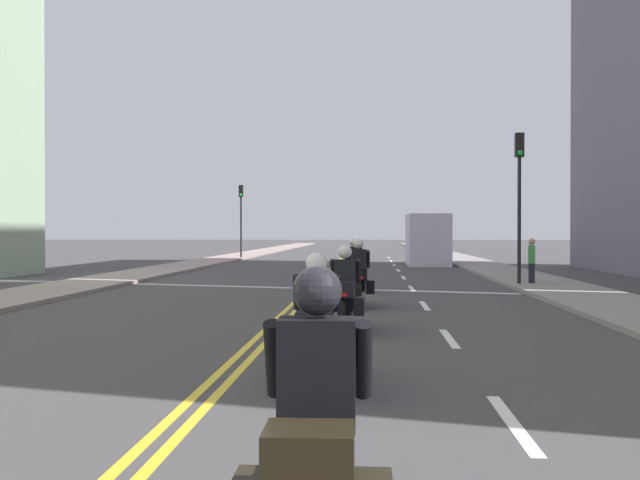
{
  "coord_description": "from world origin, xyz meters",
  "views": [
    {
      "loc": [
        1.84,
        0.35,
        1.85
      ],
      "look_at": [
        0.91,
        15.14,
        1.69
      ],
      "focal_mm": 44.02,
      "sensor_mm": 36.0,
      "label": 1
    }
  ],
  "objects_px": {
    "motorcycle_1": "(316,332)",
    "traffic_light_far": "(241,208)",
    "motorcycle_0": "(316,459)",
    "pedestrian_0": "(532,262)",
    "parked_truck": "(427,242)",
    "motorcycle_4": "(353,270)",
    "traffic_light_near": "(519,182)",
    "motorcycle_2": "(345,296)",
    "motorcycle_3": "(358,280)"
  },
  "relations": [
    {
      "from": "traffic_light_far",
      "to": "traffic_light_near",
      "type": "bearing_deg",
      "value": -62.37
    },
    {
      "from": "motorcycle_0",
      "to": "traffic_light_near",
      "type": "distance_m",
      "value": 23.29
    },
    {
      "from": "motorcycle_2",
      "to": "traffic_light_far",
      "type": "relative_size",
      "value": 0.44
    },
    {
      "from": "motorcycle_3",
      "to": "traffic_light_far",
      "type": "height_order",
      "value": "traffic_light_far"
    },
    {
      "from": "traffic_light_near",
      "to": "pedestrian_0",
      "type": "distance_m",
      "value": 2.73
    },
    {
      "from": "motorcycle_4",
      "to": "traffic_light_near",
      "type": "relative_size",
      "value": 0.42
    },
    {
      "from": "traffic_light_near",
      "to": "motorcycle_1",
      "type": "bearing_deg",
      "value": -108.04
    },
    {
      "from": "traffic_light_far",
      "to": "pedestrian_0",
      "type": "bearing_deg",
      "value": -61.26
    },
    {
      "from": "parked_truck",
      "to": "pedestrian_0",
      "type": "bearing_deg",
      "value": -82.45
    },
    {
      "from": "motorcycle_1",
      "to": "motorcycle_0",
      "type": "bearing_deg",
      "value": -87.39
    },
    {
      "from": "motorcycle_3",
      "to": "pedestrian_0",
      "type": "relative_size",
      "value": 1.43
    },
    {
      "from": "motorcycle_2",
      "to": "parked_truck",
      "type": "distance_m",
      "value": 29.63
    },
    {
      "from": "motorcycle_0",
      "to": "traffic_light_far",
      "type": "bearing_deg",
      "value": 99.3
    },
    {
      "from": "motorcycle_4",
      "to": "motorcycle_1",
      "type": "bearing_deg",
      "value": -91.91
    },
    {
      "from": "pedestrian_0",
      "to": "parked_truck",
      "type": "bearing_deg",
      "value": 16.22
    },
    {
      "from": "motorcycle_0",
      "to": "motorcycle_3",
      "type": "height_order",
      "value": "motorcycle_3"
    },
    {
      "from": "motorcycle_3",
      "to": "pedestrian_0",
      "type": "xyz_separation_m",
      "value": [
        5.74,
        7.52,
        0.17
      ]
    },
    {
      "from": "traffic_light_near",
      "to": "pedestrian_0",
      "type": "xyz_separation_m",
      "value": [
        0.48,
        0.32,
        -2.67
      ]
    },
    {
      "from": "motorcycle_0",
      "to": "motorcycle_1",
      "type": "distance_m",
      "value": 5.25
    },
    {
      "from": "motorcycle_0",
      "to": "pedestrian_0",
      "type": "xyz_separation_m",
      "value": [
        5.74,
        22.83,
        0.16
      ]
    },
    {
      "from": "motorcycle_4",
      "to": "parked_truck",
      "type": "relative_size",
      "value": 0.34
    },
    {
      "from": "motorcycle_0",
      "to": "traffic_light_near",
      "type": "bearing_deg",
      "value": 76.32
    },
    {
      "from": "motorcycle_1",
      "to": "motorcycle_3",
      "type": "bearing_deg",
      "value": 86.67
    },
    {
      "from": "motorcycle_2",
      "to": "pedestrian_0",
      "type": "relative_size",
      "value": 1.35
    },
    {
      "from": "motorcycle_1",
      "to": "traffic_light_near",
      "type": "relative_size",
      "value": 0.42
    },
    {
      "from": "motorcycle_0",
      "to": "traffic_light_far",
      "type": "relative_size",
      "value": 0.43
    },
    {
      "from": "motorcycle_3",
      "to": "parked_truck",
      "type": "xyz_separation_m",
      "value": [
        3.46,
        24.69,
        0.61
      ]
    },
    {
      "from": "motorcycle_1",
      "to": "parked_truck",
      "type": "height_order",
      "value": "parked_truck"
    },
    {
      "from": "traffic_light_far",
      "to": "motorcycle_4",
      "type": "bearing_deg",
      "value": -73.75
    },
    {
      "from": "motorcycle_2",
      "to": "traffic_light_far",
      "type": "height_order",
      "value": "traffic_light_far"
    },
    {
      "from": "traffic_light_near",
      "to": "parked_truck",
      "type": "bearing_deg",
      "value": 95.87
    },
    {
      "from": "motorcycle_4",
      "to": "motorcycle_0",
      "type": "bearing_deg",
      "value": -90.79
    },
    {
      "from": "motorcycle_0",
      "to": "traffic_light_far",
      "type": "height_order",
      "value": "traffic_light_far"
    },
    {
      "from": "motorcycle_2",
      "to": "motorcycle_4",
      "type": "distance_m",
      "value": 9.96
    },
    {
      "from": "motorcycle_3",
      "to": "parked_truck",
      "type": "bearing_deg",
      "value": 80.47
    },
    {
      "from": "traffic_light_near",
      "to": "parked_truck",
      "type": "xyz_separation_m",
      "value": [
        -1.8,
        17.49,
        -2.23
      ]
    },
    {
      "from": "motorcycle_3",
      "to": "traffic_light_far",
      "type": "bearing_deg",
      "value": 102.61
    },
    {
      "from": "traffic_light_far",
      "to": "parked_truck",
      "type": "bearing_deg",
      "value": -35.98
    },
    {
      "from": "motorcycle_0",
      "to": "pedestrian_0",
      "type": "bearing_deg",
      "value": 75.37
    },
    {
      "from": "motorcycle_1",
      "to": "traffic_light_far",
      "type": "height_order",
      "value": "traffic_light_far"
    },
    {
      "from": "motorcycle_2",
      "to": "traffic_light_near",
      "type": "distance_m",
      "value": 13.4
    },
    {
      "from": "motorcycle_3",
      "to": "motorcycle_2",
      "type": "bearing_deg",
      "value": -93.86
    },
    {
      "from": "motorcycle_2",
      "to": "pedestrian_0",
      "type": "xyz_separation_m",
      "value": [
        5.93,
        12.22,
        0.19
      ]
    },
    {
      "from": "motorcycle_4",
      "to": "traffic_light_far",
      "type": "relative_size",
      "value": 0.44
    },
    {
      "from": "motorcycle_0",
      "to": "traffic_light_far",
      "type": "distance_m",
      "value": 49.41
    },
    {
      "from": "motorcycle_4",
      "to": "traffic_light_near",
      "type": "bearing_deg",
      "value": 17.99
    },
    {
      "from": "motorcycle_2",
      "to": "motorcycle_1",
      "type": "bearing_deg",
      "value": -89.76
    },
    {
      "from": "motorcycle_0",
      "to": "motorcycle_4",
      "type": "xyz_separation_m",
      "value": [
        -0.23,
        20.57,
        -0.03
      ]
    },
    {
      "from": "motorcycle_2",
      "to": "motorcycle_3",
      "type": "xyz_separation_m",
      "value": [
        0.19,
        4.7,
        0.02
      ]
    },
    {
      "from": "motorcycle_0",
      "to": "motorcycle_3",
      "type": "distance_m",
      "value": 15.31
    }
  ]
}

